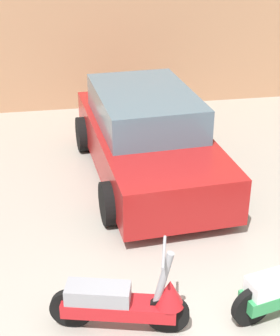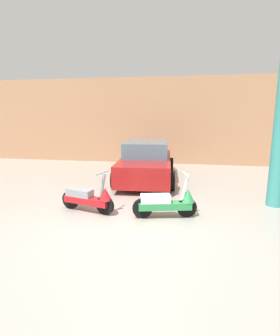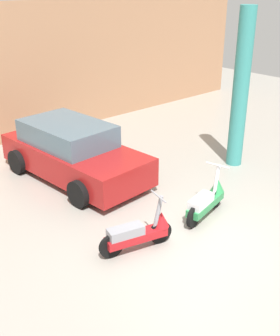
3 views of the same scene
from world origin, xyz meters
name	(u,v)px [view 2 (image 2 of 3)]	position (x,y,z in m)	size (l,w,h in m)	color
ground_plane	(126,227)	(0.00, 0.00, 0.00)	(28.00, 28.00, 0.00)	#9E998E
wall_back	(161,121)	(0.00, 7.44, 1.99)	(19.60, 0.12, 3.97)	tan
scooter_front_left	(89,198)	(-1.04, 0.69, 0.36)	(1.41, 0.64, 1.00)	black
scooter_front_right	(168,202)	(0.81, 0.67, 0.36)	(1.43, 0.62, 1.01)	black
car_rear_left	(146,162)	(-0.18, 4.10, 0.65)	(2.15, 4.11, 1.36)	maroon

